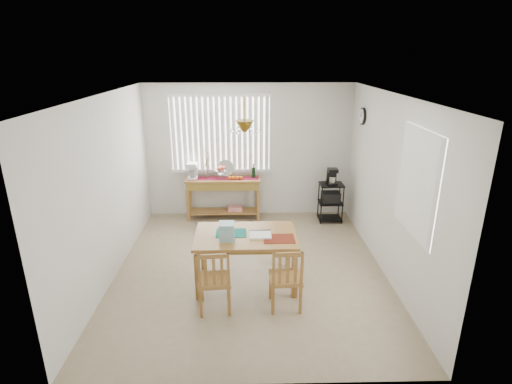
{
  "coord_description": "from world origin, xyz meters",
  "views": [
    {
      "loc": [
        -0.04,
        -5.37,
        3.12
      ],
      "look_at": [
        0.1,
        0.55,
        1.05
      ],
      "focal_mm": 28.0,
      "sensor_mm": 36.0,
      "label": 1
    }
  ],
  "objects_px": {
    "wire_cart": "(331,199)",
    "cart_items": "(332,177)",
    "chair_left": "(214,281)",
    "sideboard": "(224,188)",
    "chair_right": "(286,279)",
    "dining_table": "(246,240)"
  },
  "relations": [
    {
      "from": "wire_cart",
      "to": "cart_items",
      "type": "height_order",
      "value": "cart_items"
    },
    {
      "from": "chair_left",
      "to": "sideboard",
      "type": "bearing_deg",
      "value": 90.75
    },
    {
      "from": "chair_left",
      "to": "cart_items",
      "type": "bearing_deg",
      "value": 54.58
    },
    {
      "from": "sideboard",
      "to": "cart_items",
      "type": "distance_m",
      "value": 2.1
    },
    {
      "from": "wire_cart",
      "to": "cart_items",
      "type": "distance_m",
      "value": 0.45
    },
    {
      "from": "wire_cart",
      "to": "chair_right",
      "type": "height_order",
      "value": "chair_right"
    },
    {
      "from": "chair_left",
      "to": "chair_right",
      "type": "height_order",
      "value": "chair_left"
    },
    {
      "from": "dining_table",
      "to": "chair_left",
      "type": "relative_size",
      "value": 1.61
    },
    {
      "from": "sideboard",
      "to": "wire_cart",
      "type": "xyz_separation_m",
      "value": [
        2.07,
        -0.2,
        -0.16
      ]
    },
    {
      "from": "dining_table",
      "to": "chair_right",
      "type": "xyz_separation_m",
      "value": [
        0.51,
        -0.63,
        -0.24
      ]
    },
    {
      "from": "chair_right",
      "to": "dining_table",
      "type": "bearing_deg",
      "value": 128.93
    },
    {
      "from": "wire_cart",
      "to": "dining_table",
      "type": "height_order",
      "value": "wire_cart"
    },
    {
      "from": "sideboard",
      "to": "chair_left",
      "type": "relative_size",
      "value": 1.66
    },
    {
      "from": "sideboard",
      "to": "dining_table",
      "type": "distance_m",
      "value": 2.43
    },
    {
      "from": "sideboard",
      "to": "dining_table",
      "type": "bearing_deg",
      "value": -79.8
    },
    {
      "from": "dining_table",
      "to": "chair_right",
      "type": "distance_m",
      "value": 0.84
    },
    {
      "from": "sideboard",
      "to": "cart_items",
      "type": "relative_size",
      "value": 4.66
    },
    {
      "from": "chair_left",
      "to": "chair_right",
      "type": "relative_size",
      "value": 1.0
    },
    {
      "from": "chair_left",
      "to": "chair_right",
      "type": "xyz_separation_m",
      "value": [
        0.9,
        0.03,
        -0.0
      ]
    },
    {
      "from": "wire_cart",
      "to": "cart_items",
      "type": "bearing_deg",
      "value": 90.0
    },
    {
      "from": "sideboard",
      "to": "chair_left",
      "type": "xyz_separation_m",
      "value": [
        0.04,
        -3.05,
        -0.18
      ]
    },
    {
      "from": "dining_table",
      "to": "wire_cart",
      "type": "bearing_deg",
      "value": 53.22
    }
  ]
}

